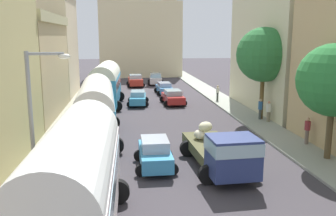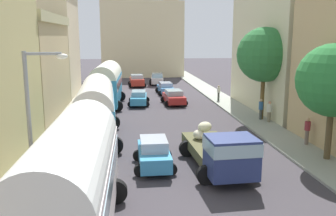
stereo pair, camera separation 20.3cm
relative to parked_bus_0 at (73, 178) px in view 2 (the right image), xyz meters
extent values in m
plane|color=#3C373D|center=(4.66, 22.95, -2.22)|extent=(154.00, 154.00, 0.00)
cube|color=#A39D88|center=(-2.59, 22.95, -2.15)|extent=(2.50, 70.00, 0.14)
cube|color=#979C8F|center=(11.91, 22.95, -2.15)|extent=(2.50, 70.00, 0.14)
cube|color=tan|center=(-5.85, 20.18, 1.62)|extent=(4.02, 12.37, 7.68)
cube|color=tan|center=(-5.85, 20.18, 5.85)|extent=(4.42, 12.37, 0.77)
cube|color=beige|center=(-6.04, 31.19, 3.35)|extent=(4.41, 9.01, 11.14)
cube|color=beige|center=(15.82, 20.36, 3.96)|extent=(5.32, 13.59, 12.35)
cube|color=beige|center=(4.66, 51.45, 3.91)|extent=(13.40, 6.54, 12.25)
cube|color=beige|center=(-0.03, 49.82, 6.22)|extent=(2.28, 2.28, 16.88)
cube|color=beige|center=(9.35, 49.82, 6.22)|extent=(2.28, 2.28, 16.88)
cube|color=silver|center=(0.00, 0.00, -0.55)|extent=(2.69, 8.71, 2.33)
cylinder|color=silver|center=(0.00, 0.00, 0.61)|extent=(2.63, 8.53, 2.44)
cube|color=#99B7C6|center=(0.00, 0.00, -0.04)|extent=(2.72, 8.02, 0.74)
cylinder|color=black|center=(-1.12, 2.71, -1.72)|extent=(1.00, 0.35, 1.00)
cylinder|color=black|center=(1.24, 2.66, -1.72)|extent=(1.00, 0.35, 1.00)
cube|color=teal|center=(-0.17, 11.93, -0.56)|extent=(2.71, 9.40, 2.32)
cylinder|color=silver|center=(-0.17, 11.93, 0.60)|extent=(2.65, 9.21, 2.26)
cube|color=#99B7C6|center=(-0.17, 11.93, -0.05)|extent=(2.72, 8.66, 0.74)
cylinder|color=black|center=(-1.39, 14.77, -1.72)|extent=(1.00, 0.35, 1.00)
cylinder|color=black|center=(0.80, 14.86, -1.72)|extent=(1.00, 0.35, 1.00)
cylinder|color=black|center=(-1.14, 9.00, -1.72)|extent=(1.00, 0.35, 1.00)
cylinder|color=black|center=(1.05, 9.10, -1.72)|extent=(1.00, 0.35, 1.00)
cube|color=teal|center=(-0.05, 24.04, -0.48)|extent=(2.80, 8.98, 2.47)
cylinder|color=silver|center=(-0.05, 24.04, 0.75)|extent=(2.75, 8.80, 2.38)
cube|color=#99B7C6|center=(-0.05, 24.04, 0.06)|extent=(2.82, 8.27, 0.79)
cylinder|color=black|center=(-1.09, 26.84, -1.72)|extent=(1.00, 0.35, 1.00)
cylinder|color=black|center=(1.22, 26.75, -1.72)|extent=(1.00, 0.35, 1.00)
cylinder|color=black|center=(-1.32, 21.34, -1.72)|extent=(1.00, 0.35, 1.00)
cylinder|color=black|center=(0.99, 21.24, -1.72)|extent=(1.00, 0.35, 1.00)
cube|color=navy|center=(6.42, 3.90, -0.86)|extent=(2.24, 1.96, 1.82)
cube|color=#99B7C6|center=(6.42, 3.90, -0.35)|extent=(2.29, 2.03, 0.58)
cube|color=#4E4D2F|center=(6.25, 7.28, -1.49)|extent=(2.40, 5.03, 0.55)
ellipsoid|color=beige|center=(5.92, 5.77, -0.98)|extent=(1.04, 1.02, 0.48)
ellipsoid|color=beige|center=(6.42, 6.31, -0.97)|extent=(1.02, 0.91, 0.50)
ellipsoid|color=beige|center=(5.78, 8.09, -0.95)|extent=(0.74, 0.89, 0.53)
ellipsoid|color=beige|center=(6.15, 8.26, -0.54)|extent=(1.14, 1.13, 0.56)
ellipsoid|color=silver|center=(6.66, 6.17, -0.66)|extent=(1.08, 1.07, 0.47)
ellipsoid|color=silver|center=(6.23, 6.03, -0.63)|extent=(1.09, 1.06, 0.49)
cylinder|color=black|center=(7.48, 4.21, -1.77)|extent=(0.90, 0.32, 0.90)
cylinder|color=black|center=(5.33, 4.10, -1.77)|extent=(0.90, 0.32, 0.90)
cylinder|color=black|center=(7.28, 8.28, -1.77)|extent=(0.90, 0.32, 0.90)
cylinder|color=black|center=(5.13, 8.17, -1.77)|extent=(0.90, 0.32, 0.90)
cube|color=#AF2422|center=(6.50, 24.28, -1.60)|extent=(1.92, 4.22, 0.68)
cube|color=#97B3C0|center=(6.50, 24.28, -1.02)|extent=(1.62, 2.23, 0.48)
cylinder|color=black|center=(7.42, 23.05, -1.92)|extent=(0.60, 0.21, 0.60)
cylinder|color=black|center=(5.71, 22.96, -1.92)|extent=(0.60, 0.21, 0.60)
cylinder|color=black|center=(7.28, 25.61, -1.92)|extent=(0.60, 0.21, 0.60)
cylinder|color=black|center=(5.57, 25.52, -1.92)|extent=(0.60, 0.21, 0.60)
cube|color=#4585C3|center=(6.38, 30.83, -1.62)|extent=(1.70, 4.22, 0.65)
cube|color=#9DADC9|center=(6.38, 30.83, -1.07)|extent=(1.44, 2.22, 0.46)
cylinder|color=black|center=(7.20, 29.58, -1.92)|extent=(0.60, 0.21, 0.60)
cylinder|color=black|center=(5.67, 29.51, -1.92)|extent=(0.60, 0.21, 0.60)
cylinder|color=black|center=(7.09, 32.15, -1.92)|extent=(0.60, 0.21, 0.60)
cylinder|color=black|center=(5.56, 32.09, -1.92)|extent=(0.60, 0.21, 0.60)
cube|color=silver|center=(6.16, 39.70, -1.56)|extent=(1.94, 4.43, 0.77)
cube|color=#90B0C2|center=(6.16, 39.70, -0.92)|extent=(1.60, 2.35, 0.52)
cylinder|color=black|center=(6.89, 38.31, -1.92)|extent=(0.60, 0.21, 0.60)
cylinder|color=black|center=(5.25, 38.42, -1.92)|extent=(0.60, 0.21, 0.60)
cylinder|color=black|center=(7.07, 40.99, -1.92)|extent=(0.60, 0.21, 0.60)
cylinder|color=black|center=(5.43, 41.10, -1.92)|extent=(0.60, 0.21, 0.60)
cube|color=#388EC1|center=(3.12, 6.57, -1.58)|extent=(1.53, 3.67, 0.74)
cube|color=#A3ADBC|center=(3.12, 6.57, -0.94)|extent=(1.35, 1.91, 0.54)
cylinder|color=black|center=(2.36, 7.71, -1.92)|extent=(0.60, 0.21, 0.60)
cylinder|color=black|center=(3.89, 7.70, -1.92)|extent=(0.60, 0.21, 0.60)
cylinder|color=black|center=(2.36, 5.43, -1.92)|extent=(0.60, 0.21, 0.60)
cylinder|color=black|center=(3.88, 5.43, -1.92)|extent=(0.60, 0.21, 0.60)
cube|color=#3D97C1|center=(3.01, 24.29, -1.61)|extent=(1.78, 4.15, 0.67)
cube|color=#8EB3C7|center=(3.01, 24.29, -1.04)|extent=(1.47, 2.19, 0.47)
cylinder|color=black|center=(2.34, 25.59, -1.92)|extent=(0.60, 0.21, 0.60)
cylinder|color=black|center=(3.85, 25.49, -1.92)|extent=(0.60, 0.21, 0.60)
cylinder|color=black|center=(2.18, 23.09, -1.92)|extent=(0.60, 0.21, 0.60)
cylinder|color=black|center=(3.68, 22.98, -1.92)|extent=(0.60, 0.21, 0.60)
cube|color=#B02D21|center=(3.26, 37.84, -1.53)|extent=(1.91, 3.95, 0.84)
cube|color=#9FB9C9|center=(3.26, 37.84, -0.86)|extent=(1.62, 2.08, 0.50)
cylinder|color=black|center=(2.34, 39.00, -1.92)|extent=(0.60, 0.21, 0.60)
cylinder|color=black|center=(4.08, 39.07, -1.92)|extent=(0.60, 0.21, 0.60)
cylinder|color=black|center=(2.44, 36.60, -1.92)|extent=(0.60, 0.21, 0.60)
cylinder|color=black|center=(4.18, 36.67, -1.92)|extent=(0.60, 0.21, 0.60)
cylinder|color=#746259|center=(12.76, 9.18, -2.15)|extent=(0.19, 0.19, 0.14)
cylinder|color=#746259|center=(12.76, 9.18, -1.63)|extent=(0.30, 0.30, 0.89)
cylinder|color=maroon|center=(12.76, 9.18, -0.91)|extent=(0.47, 0.47, 0.55)
sphere|color=tan|center=(12.76, 9.18, -0.51)|extent=(0.24, 0.24, 0.24)
cylinder|color=#7C7259|center=(12.75, 15.21, -2.15)|extent=(0.22, 0.22, 0.14)
cylinder|color=#7C7259|center=(12.75, 15.21, -1.68)|extent=(0.34, 0.34, 0.80)
cylinder|color=silver|center=(12.75, 15.21, -0.97)|extent=(0.53, 0.53, 0.63)
sphere|color=tan|center=(12.75, 15.21, -0.55)|extent=(0.20, 0.20, 0.20)
cylinder|color=#414743|center=(12.42, 16.13, -2.15)|extent=(0.19, 0.19, 0.14)
cylinder|color=#414743|center=(12.42, 16.13, -1.68)|extent=(0.23, 0.23, 0.80)
cylinder|color=#2F5B8F|center=(12.42, 16.13, -0.96)|extent=(0.36, 0.36, 0.63)
sphere|color=tan|center=(12.42, 16.13, -0.53)|extent=(0.23, 0.23, 0.23)
cylinder|color=#40433C|center=(11.26, 25.05, -2.15)|extent=(0.18, 0.18, 0.14)
cylinder|color=#40433C|center=(11.26, 25.05, -1.66)|extent=(0.27, 0.27, 0.82)
cylinder|color=silver|center=(11.26, 25.05, -0.98)|extent=(0.41, 0.41, 0.54)
sphere|color=tan|center=(11.26, 25.05, -0.61)|extent=(0.21, 0.21, 0.21)
cylinder|color=gray|center=(-1.84, 2.36, 0.87)|extent=(0.16, 0.16, 6.17)
cylinder|color=gray|center=(-1.18, 2.36, 3.85)|extent=(1.32, 0.11, 0.11)
ellipsoid|color=silver|center=(-0.52, 2.36, 3.75)|extent=(0.44, 0.28, 0.20)
cylinder|color=brown|center=(12.56, 6.50, -0.72)|extent=(0.34, 0.34, 2.98)
sphere|color=#2B7A38|center=(12.56, 6.50, 2.21)|extent=(3.86, 3.86, 3.86)
cylinder|color=brown|center=(12.56, 16.32, -0.38)|extent=(0.33, 0.33, 3.67)
sphere|color=#2D7339|center=(12.56, 16.32, 3.05)|extent=(4.28, 4.28, 4.28)
camera|label=1|loc=(1.57, -11.38, 4.48)|focal=39.14mm
camera|label=2|loc=(1.78, -11.41, 4.48)|focal=39.14mm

